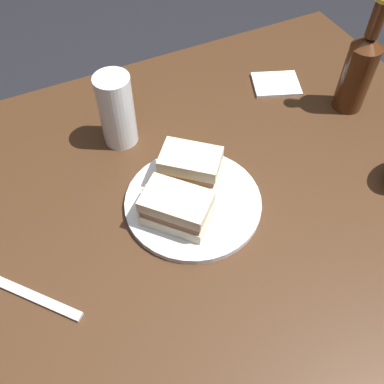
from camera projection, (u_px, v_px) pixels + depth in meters
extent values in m
plane|color=black|center=(191.00, 333.00, 1.42)|extent=(6.00, 6.00, 0.00)
cube|color=#422816|center=(190.00, 283.00, 1.13)|extent=(1.27, 0.91, 0.73)
cylinder|color=white|center=(194.00, 202.00, 0.83)|extent=(0.26, 0.26, 0.01)
cube|color=beige|center=(191.00, 174.00, 0.85)|extent=(0.13, 0.13, 0.03)
cube|color=#8C5B3D|center=(190.00, 167.00, 0.83)|extent=(0.12, 0.12, 0.02)
cube|color=beige|center=(190.00, 160.00, 0.81)|extent=(0.13, 0.13, 0.03)
cube|color=beige|center=(177.00, 214.00, 0.79)|extent=(0.14, 0.14, 0.02)
cube|color=#8C5B3D|center=(177.00, 208.00, 0.77)|extent=(0.13, 0.13, 0.02)
cube|color=beige|center=(176.00, 201.00, 0.76)|extent=(0.14, 0.14, 0.02)
cube|color=gold|center=(181.00, 188.00, 0.83)|extent=(0.05, 0.06, 0.02)
cube|color=#AD702D|center=(180.00, 189.00, 0.83)|extent=(0.05, 0.04, 0.02)
cube|color=#B77F33|center=(151.00, 212.00, 0.80)|extent=(0.04, 0.05, 0.02)
cube|color=#B77F33|center=(171.00, 196.00, 0.82)|extent=(0.04, 0.06, 0.02)
cube|color=#AD702D|center=(157.00, 186.00, 0.84)|extent=(0.05, 0.02, 0.01)
cube|color=gold|center=(153.00, 205.00, 0.80)|extent=(0.04, 0.05, 0.02)
cylinder|color=white|center=(117.00, 110.00, 0.88)|extent=(0.07, 0.07, 0.16)
cylinder|color=orange|center=(119.00, 124.00, 0.91)|extent=(0.06, 0.06, 0.09)
cylinder|color=#47230F|center=(356.00, 78.00, 0.95)|extent=(0.07, 0.07, 0.15)
cone|color=#47230F|center=(369.00, 42.00, 0.88)|extent=(0.07, 0.07, 0.02)
cylinder|color=#47230F|center=(377.00, 19.00, 0.84)|extent=(0.03, 0.03, 0.07)
cube|color=white|center=(276.00, 84.00, 1.05)|extent=(0.13, 0.12, 0.01)
cube|color=silver|center=(34.00, 297.00, 0.71)|extent=(0.13, 0.15, 0.01)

